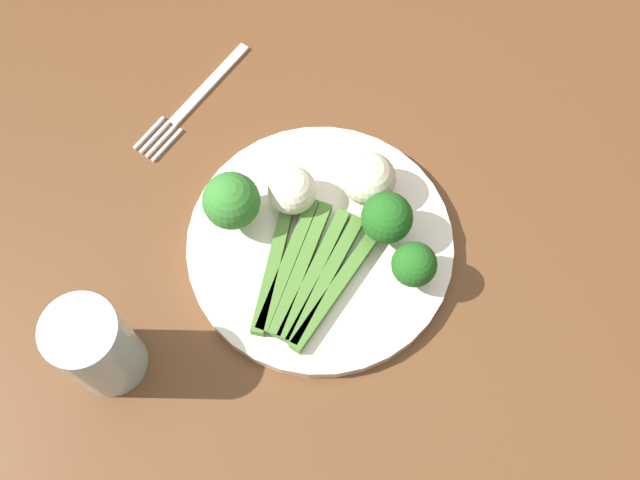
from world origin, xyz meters
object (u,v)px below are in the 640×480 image
at_px(broccoli_outer_edge, 387,218).
at_px(cauliflower_edge, 292,190).
at_px(dining_table, 374,264).
at_px(plate, 320,245).
at_px(broccoli_near_center, 232,201).
at_px(cauliflower_front, 369,179).
at_px(asparagus_bundle, 307,273).
at_px(broccoli_back_right, 414,265).
at_px(water_glass, 97,347).
at_px(fork, 194,101).

bearing_deg(broccoli_outer_edge, cauliflower_edge, 28.90).
relative_size(dining_table, plate, 5.39).
distance_m(dining_table, broccoli_near_center, 0.20).
relative_size(plate, cauliflower_front, 4.92).
distance_m(broccoli_near_center, cauliflower_edge, 0.06).
relative_size(asparagus_bundle, broccoli_back_right, 3.02).
height_order(asparagus_bundle, broccoli_outer_edge, broccoli_outer_edge).
relative_size(asparagus_bundle, broccoli_near_center, 2.34).
height_order(cauliflower_edge, cauliflower_front, cauliflower_front).
bearing_deg(asparagus_bundle, water_glass, 136.61).
height_order(cauliflower_edge, fork, cauliflower_edge).
height_order(plate, broccoli_near_center, broccoli_near_center).
bearing_deg(broccoli_back_right, plate, 27.76).
bearing_deg(dining_table, cauliflower_front, -17.71).
height_order(plate, broccoli_back_right, broccoli_back_right).
bearing_deg(dining_table, cauliflower_edge, 35.24).
bearing_deg(broccoli_back_right, water_glass, 65.82).
xyz_separation_m(dining_table, cauliflower_edge, (0.07, 0.05, 0.13)).
relative_size(broccoli_outer_edge, water_glass, 0.53).
xyz_separation_m(asparagus_bundle, fork, (0.23, -0.04, -0.02)).
xyz_separation_m(dining_table, water_glass, (0.06, 0.27, 0.15)).
distance_m(asparagus_bundle, cauliflower_edge, 0.08).
distance_m(asparagus_bundle, cauliflower_front, 0.11).
relative_size(plate, fork, 1.53).
xyz_separation_m(dining_table, broccoli_back_right, (-0.06, 0.02, 0.14)).
bearing_deg(dining_table, broccoli_near_center, 48.12).
height_order(broccoli_near_center, broccoli_outer_edge, broccoli_near_center).
height_order(broccoli_back_right, water_glass, water_glass).
bearing_deg(asparagus_bundle, broccoli_near_center, 72.09).
xyz_separation_m(asparagus_bundle, broccoli_back_right, (-0.06, -0.07, 0.02)).
distance_m(dining_table, broccoli_back_right, 0.15).
xyz_separation_m(plate, broccoli_back_right, (-0.08, -0.04, 0.04)).
relative_size(dining_table, asparagus_bundle, 8.94).
relative_size(broccoli_back_right, cauliflower_front, 0.98).
bearing_deg(asparagus_bundle, cauliflower_front, -11.40).
height_order(asparagus_bundle, broccoli_near_center, broccoli_near_center).
relative_size(broccoli_back_right, water_glass, 0.46).
height_order(broccoli_outer_edge, cauliflower_front, broccoli_outer_edge).
bearing_deg(cauliflower_front, asparagus_bundle, 105.98).
height_order(dining_table, asparagus_bundle, asparagus_bundle).
xyz_separation_m(broccoli_near_center, cauliflower_edge, (-0.02, -0.05, -0.01)).
height_order(broccoli_outer_edge, cauliflower_edge, broccoli_outer_edge).
bearing_deg(cauliflower_front, cauliflower_edge, 58.37).
distance_m(broccoli_outer_edge, cauliflower_edge, 0.09).
height_order(asparagus_bundle, cauliflower_edge, cauliflower_edge).
bearing_deg(plate, water_glass, 80.65).
distance_m(dining_table, water_glass, 0.32).
distance_m(broccoli_back_right, fork, 0.30).
xyz_separation_m(asparagus_bundle, cauliflower_front, (0.03, -0.10, 0.02)).
relative_size(cauliflower_edge, fork, 0.28).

